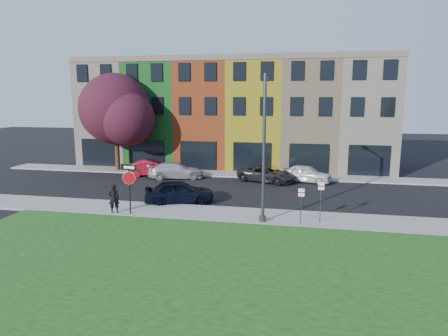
% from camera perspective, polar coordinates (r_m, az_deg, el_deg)
% --- Properties ---
extents(ground, '(120.00, 120.00, 0.00)m').
position_cam_1_polar(ground, '(20.77, -1.80, -9.15)').
color(ground, black).
rests_on(ground, ground).
extents(sidewalk_near, '(40.00, 3.00, 0.12)m').
position_cam_1_polar(sidewalk_near, '(23.24, 4.74, -6.89)').
color(sidewalk_near, gray).
rests_on(sidewalk_near, ground).
extents(sidewalk_far, '(40.00, 2.40, 0.12)m').
position_cam_1_polar(sidewalk_far, '(35.54, -1.05, -0.82)').
color(sidewalk_far, gray).
rests_on(sidewalk_far, ground).
extents(grass_park, '(40.00, 16.00, 0.10)m').
position_cam_1_polar(grass_park, '(15.18, 24.62, -17.59)').
color(grass_park, '#194313').
rests_on(grass_park, ground).
extents(rowhouse_block, '(30.00, 10.12, 10.00)m').
position_cam_1_polar(rowhouse_block, '(40.90, 1.48, 7.60)').
color(rowhouse_block, '#BCAD9C').
rests_on(rowhouse_block, ground).
extents(stop_sign, '(1.04, 0.24, 2.93)m').
position_cam_1_polar(stop_sign, '(23.58, -13.41, -1.50)').
color(stop_sign, black).
rests_on(stop_sign, sidewalk_near).
extents(man, '(0.92, 0.86, 1.70)m').
position_cam_1_polar(man, '(24.31, -15.46, -4.23)').
color(man, black).
rests_on(man, sidewalk_near).
extents(sedan_near, '(4.73, 5.64, 1.52)m').
position_cam_1_polar(sedan_near, '(26.13, -6.42, -3.39)').
color(sedan_near, black).
rests_on(sedan_near, ground).
extents(parked_car_red, '(4.12, 5.13, 1.39)m').
position_cam_1_polar(parked_car_red, '(35.39, -10.23, 0.02)').
color(parked_car_red, maroon).
rests_on(parked_car_red, ground).
extents(parked_car_silver, '(4.34, 5.66, 1.35)m').
position_cam_1_polar(parked_car_silver, '(34.02, -6.91, -0.34)').
color(parked_car_silver, '#A5A5AA').
rests_on(parked_car_silver, ground).
extents(parked_car_dark, '(5.22, 6.17, 1.33)m').
position_cam_1_polar(parked_car_dark, '(32.57, 6.16, -0.82)').
color(parked_car_dark, black).
rests_on(parked_car_dark, ground).
extents(parked_car_white, '(3.65, 4.90, 1.40)m').
position_cam_1_polar(parked_car_white, '(32.94, 11.65, -0.79)').
color(parked_car_white, silver).
rests_on(parked_car_white, ground).
extents(street_lamp, '(0.50, 2.58, 7.93)m').
position_cam_1_polar(street_lamp, '(21.53, 5.74, 2.79)').
color(street_lamp, '#414346').
rests_on(street_lamp, sidewalk_near).
extents(parking_sign_a, '(0.32, 0.08, 1.98)m').
position_cam_1_polar(parking_sign_a, '(21.83, 10.96, -4.60)').
color(parking_sign_a, '#414346').
rests_on(parking_sign_a, sidewalk_near).
extents(parking_sign_b, '(0.32, 0.09, 2.36)m').
position_cam_1_polar(parking_sign_b, '(22.14, 13.67, -3.95)').
color(parking_sign_b, '#414346').
rests_on(parking_sign_b, sidewalk_near).
extents(tree_purple, '(7.72, 6.75, 8.82)m').
position_cam_1_polar(tree_purple, '(37.95, -15.07, 7.90)').
color(tree_purple, black).
rests_on(tree_purple, sidewalk_far).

